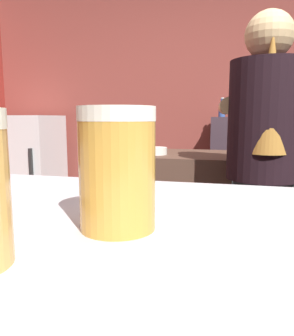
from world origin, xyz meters
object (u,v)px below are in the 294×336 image
mini_fridge (28,170)px  bottle_hot_sauce (279,109)px  bottle_soy (262,106)px  bartender (263,162)px  pint_glass_near (120,169)px  bottle_olive_oil (222,109)px  mixing_bowl (154,151)px

mini_fridge → bottle_hot_sauce: size_ratio=6.33×
bottle_hot_sauce → bottle_soy: (-0.14, 0.16, 0.03)m
mini_fridge → bottle_soy: bottle_soy is taller
bartender → pint_glass_near: (-0.27, -1.32, 0.16)m
bartender → bottle_olive_oil: size_ratio=8.85×
mini_fridge → bottle_soy: size_ratio=4.55×
bartender → bottle_hot_sauce: bearing=-12.7°
pint_glass_near → bottle_olive_oil: (0.03, 3.00, 0.14)m
mini_fridge → bottle_soy: (2.42, 0.26, 0.68)m
mini_fridge → bottle_olive_oil: bearing=5.3°
mixing_bowl → bottle_soy: size_ratio=0.62×
bartender → mixing_bowl: bartender is taller
bartender → bottle_soy: (0.13, 1.75, 0.32)m
mixing_bowl → bottle_hot_sauce: (0.88, 1.24, 0.29)m
mini_fridge → bartender: (2.29, -1.50, 0.36)m
mixing_bowl → bottle_soy: (0.74, 1.40, 0.31)m
mini_fridge → mixing_bowl: (1.68, -1.14, 0.37)m
mini_fridge → pint_glass_near: 3.50m
mixing_bowl → bottle_soy: bottle_soy is taller
mini_fridge → bartender: bartender is taller
bartender → bottle_olive_oil: bearing=4.9°
pint_glass_near → bottle_olive_oil: bearing=89.5°
bartender → mixing_bowl: 0.71m
pint_glass_near → bottle_hot_sauce: size_ratio=0.71×
bottle_hot_sauce → bottle_olive_oil: bottle_hot_sauce is taller
bartender → bottle_hot_sauce: bartender is taller
mini_fridge → bottle_olive_oil: bottle_olive_oil is taller
mini_fridge → bartender: bearing=-33.2°
bartender → pint_glass_near: 1.35m
mini_fridge → bottle_olive_oil: size_ratio=6.40×
mixing_bowl → bottle_olive_oil: bottle_olive_oil is taller
pint_glass_near → bottle_olive_oil: 3.00m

